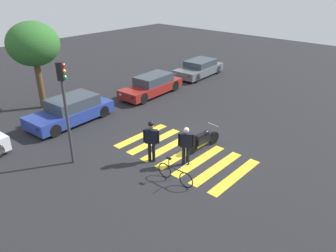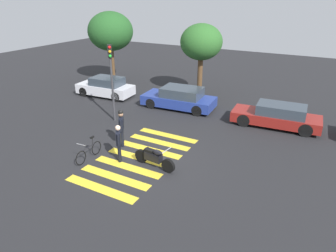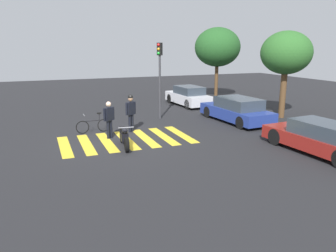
{
  "view_description": "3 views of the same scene",
  "coord_description": "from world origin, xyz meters",
  "px_view_note": "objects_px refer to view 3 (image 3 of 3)",
  "views": [
    {
      "loc": [
        -9.89,
        -8.0,
        7.32
      ],
      "look_at": [
        0.22,
        1.12,
        0.94
      ],
      "focal_mm": 34.78,
      "sensor_mm": 36.0,
      "label": 1
    },
    {
      "loc": [
        6.89,
        -9.94,
        6.82
      ],
      "look_at": [
        0.81,
        1.21,
        1.28
      ],
      "focal_mm": 32.47,
      "sensor_mm": 36.0,
      "label": 2
    },
    {
      "loc": [
        14.0,
        -3.56,
        4.15
      ],
      "look_at": [
        0.89,
        1.68,
        0.71
      ],
      "focal_mm": 34.99,
      "sensor_mm": 36.0,
      "label": 3
    }
  ],
  "objects_px": {
    "leaning_bicycle": "(94,125)",
    "officer_by_motorcycle": "(109,117)",
    "car_blue_hatchback": "(237,110)",
    "officer_on_foot": "(131,110)",
    "police_motorcycle": "(124,137)",
    "traffic_light_pole": "(160,69)",
    "car_white_van": "(188,96)",
    "car_maroon_wagon": "(320,138)"
  },
  "relations": [
    {
      "from": "leaning_bicycle",
      "to": "officer_by_motorcycle",
      "type": "xyz_separation_m",
      "value": [
        1.3,
        0.52,
        0.62
      ]
    },
    {
      "from": "car_blue_hatchback",
      "to": "leaning_bicycle",
      "type": "bearing_deg",
      "value": -94.0
    },
    {
      "from": "leaning_bicycle",
      "to": "officer_on_foot",
      "type": "distance_m",
      "value": 1.99
    },
    {
      "from": "leaning_bicycle",
      "to": "officer_by_motorcycle",
      "type": "relative_size",
      "value": 0.99
    },
    {
      "from": "police_motorcycle",
      "to": "traffic_light_pole",
      "type": "bearing_deg",
      "value": 144.49
    },
    {
      "from": "leaning_bicycle",
      "to": "car_blue_hatchback",
      "type": "xyz_separation_m",
      "value": [
        0.55,
        7.9,
        0.3
      ]
    },
    {
      "from": "officer_by_motorcycle",
      "to": "car_white_van",
      "type": "relative_size",
      "value": 0.41
    },
    {
      "from": "officer_by_motorcycle",
      "to": "car_blue_hatchback",
      "type": "xyz_separation_m",
      "value": [
        -0.75,
        7.38,
        -0.32
      ]
    },
    {
      "from": "traffic_light_pole",
      "to": "car_blue_hatchback",
      "type": "bearing_deg",
      "value": 57.73
    },
    {
      "from": "officer_on_foot",
      "to": "officer_by_motorcycle",
      "type": "xyz_separation_m",
      "value": [
        0.77,
        -1.25,
        -0.12
      ]
    },
    {
      "from": "leaning_bicycle",
      "to": "car_white_van",
      "type": "distance_m",
      "value": 9.23
    },
    {
      "from": "car_white_van",
      "to": "leaning_bicycle",
      "type": "bearing_deg",
      "value": -55.5
    },
    {
      "from": "officer_on_foot",
      "to": "officer_by_motorcycle",
      "type": "bearing_deg",
      "value": -58.15
    },
    {
      "from": "police_motorcycle",
      "to": "car_white_van",
      "type": "height_order",
      "value": "car_white_van"
    },
    {
      "from": "leaning_bicycle",
      "to": "police_motorcycle",
      "type": "bearing_deg",
      "value": 15.57
    },
    {
      "from": "officer_on_foot",
      "to": "car_maroon_wagon",
      "type": "relative_size",
      "value": 0.39
    },
    {
      "from": "leaning_bicycle",
      "to": "car_maroon_wagon",
      "type": "height_order",
      "value": "car_maroon_wagon"
    },
    {
      "from": "officer_by_motorcycle",
      "to": "traffic_light_pole",
      "type": "distance_m",
      "value": 5.16
    },
    {
      "from": "leaning_bicycle",
      "to": "traffic_light_pole",
      "type": "xyz_separation_m",
      "value": [
        -1.81,
        4.17,
        2.55
      ]
    },
    {
      "from": "car_blue_hatchback",
      "to": "car_maroon_wagon",
      "type": "relative_size",
      "value": 0.99
    },
    {
      "from": "officer_by_motorcycle",
      "to": "car_maroon_wagon",
      "type": "xyz_separation_m",
      "value": [
        5.34,
        7.25,
        -0.35
      ]
    },
    {
      "from": "traffic_light_pole",
      "to": "police_motorcycle",
      "type": "bearing_deg",
      "value": -35.51
    },
    {
      "from": "police_motorcycle",
      "to": "traffic_light_pole",
      "type": "xyz_separation_m",
      "value": [
        -4.71,
        3.36,
        2.47
      ]
    },
    {
      "from": "leaning_bicycle",
      "to": "officer_by_motorcycle",
      "type": "bearing_deg",
      "value": 22.02
    },
    {
      "from": "car_white_van",
      "to": "car_maroon_wagon",
      "type": "bearing_deg",
      "value": 0.83
    },
    {
      "from": "car_maroon_wagon",
      "to": "police_motorcycle",
      "type": "bearing_deg",
      "value": -118.24
    },
    {
      "from": "officer_on_foot",
      "to": "car_white_van",
      "type": "bearing_deg",
      "value": 134.6
    },
    {
      "from": "officer_by_motorcycle",
      "to": "car_blue_hatchback",
      "type": "bearing_deg",
      "value": 95.77
    },
    {
      "from": "car_blue_hatchback",
      "to": "car_maroon_wagon",
      "type": "height_order",
      "value": "car_blue_hatchback"
    },
    {
      "from": "car_maroon_wagon",
      "to": "traffic_light_pole",
      "type": "height_order",
      "value": "traffic_light_pole"
    },
    {
      "from": "leaning_bicycle",
      "to": "car_blue_hatchback",
      "type": "distance_m",
      "value": 7.92
    },
    {
      "from": "car_white_van",
      "to": "car_blue_hatchback",
      "type": "xyz_separation_m",
      "value": [
        5.78,
        0.3,
        -0.01
      ]
    },
    {
      "from": "leaning_bicycle",
      "to": "car_maroon_wagon",
      "type": "relative_size",
      "value": 0.35
    },
    {
      "from": "leaning_bicycle",
      "to": "car_white_van",
      "type": "xyz_separation_m",
      "value": [
        -5.22,
        7.6,
        0.3
      ]
    },
    {
      "from": "car_blue_hatchback",
      "to": "traffic_light_pole",
      "type": "distance_m",
      "value": 4.96
    },
    {
      "from": "police_motorcycle",
      "to": "car_maroon_wagon",
      "type": "xyz_separation_m",
      "value": [
        3.74,
        6.96,
        0.18
      ]
    },
    {
      "from": "leaning_bicycle",
      "to": "officer_on_foot",
      "type": "bearing_deg",
      "value": 73.52
    },
    {
      "from": "officer_on_foot",
      "to": "car_maroon_wagon",
      "type": "bearing_deg",
      "value": 44.46
    },
    {
      "from": "traffic_light_pole",
      "to": "leaning_bicycle",
      "type": "bearing_deg",
      "value": -66.57
    },
    {
      "from": "police_motorcycle",
      "to": "traffic_light_pole",
      "type": "height_order",
      "value": "traffic_light_pole"
    },
    {
      "from": "traffic_light_pole",
      "to": "car_white_van",
      "type": "bearing_deg",
      "value": 134.87
    },
    {
      "from": "police_motorcycle",
      "to": "traffic_light_pole",
      "type": "distance_m",
      "value": 6.28
    }
  ]
}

